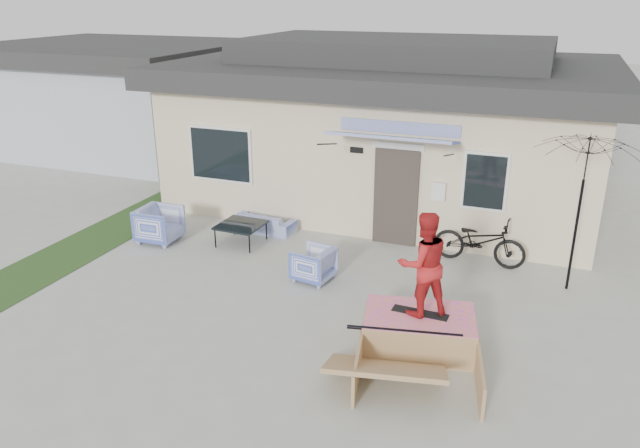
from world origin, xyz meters
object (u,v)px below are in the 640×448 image
(armchair_left, at_px, (159,223))
(skateboard, at_px, (420,312))
(patio_umbrella, at_px, (581,199))
(bicycle, at_px, (480,236))
(loveseat, at_px, (264,219))
(coffee_table, at_px, (241,234))
(skater, at_px, (423,262))
(skate_ramp, at_px, (419,331))
(armchair_right, at_px, (313,262))

(armchair_left, height_order, skateboard, armchair_left)
(patio_umbrella, bearing_deg, skateboard, -126.43)
(skateboard, bearing_deg, bicycle, 85.02)
(armchair_left, bearing_deg, loveseat, -55.33)
(loveseat, height_order, coffee_table, loveseat)
(skateboard, distance_m, skater, 0.84)
(loveseat, relative_size, skateboard, 1.70)
(armchair_left, xyz_separation_m, bicycle, (6.66, 1.32, 0.16))
(loveseat, relative_size, skate_ramp, 0.66)
(coffee_table, relative_size, patio_umbrella, 0.41)
(armchair_left, xyz_separation_m, skater, (6.22, -2.15, 0.99))
(armchair_right, xyz_separation_m, patio_umbrella, (4.52, 1.33, 1.39))
(armchair_left, height_order, armchair_right, armchair_left)
(skate_ramp, distance_m, skater, 1.14)
(armchair_right, relative_size, skateboard, 0.83)
(loveseat, relative_size, bicycle, 0.80)
(armchair_left, height_order, skater, skater)
(armchair_left, relative_size, skate_ramp, 0.39)
(coffee_table, xyz_separation_m, skater, (4.50, -2.67, 1.19))
(loveseat, height_order, armchair_right, armchair_right)
(skater, bearing_deg, bicycle, -132.14)
(coffee_table, relative_size, skateboard, 1.06)
(skater, bearing_deg, skate_ramp, 66.94)
(loveseat, height_order, armchair_left, armchair_left)
(armchair_right, xyz_separation_m, skateboard, (2.38, -1.57, 0.22))
(loveseat, relative_size, patio_umbrella, 0.66)
(coffee_table, bearing_deg, loveseat, 81.53)
(armchair_right, height_order, skateboard, armchair_right)
(loveseat, xyz_separation_m, skateboard, (4.37, -3.52, 0.29))
(armchair_left, relative_size, coffee_table, 0.94)
(armchair_right, distance_m, skateboard, 2.86)
(bicycle, relative_size, skater, 1.13)
(coffee_table, relative_size, skate_ramp, 0.41)
(armchair_left, relative_size, bicycle, 0.47)
(bicycle, relative_size, patio_umbrella, 0.83)
(skate_ramp, height_order, skater, skater)
(skate_ramp, bearing_deg, bicycle, 71.21)
(bicycle, xyz_separation_m, skateboard, (-0.45, -3.47, -0.01))
(armchair_left, bearing_deg, skate_ramp, -111.49)
(armchair_right, distance_m, coffee_table, 2.39)
(armchair_right, bearing_deg, skateboard, 65.87)
(armchair_left, bearing_deg, skateboard, -111.08)
(coffee_table, xyz_separation_m, bicycle, (4.95, 0.80, 0.36))
(skate_ramp, relative_size, skater, 1.36)
(patio_umbrella, xyz_separation_m, skater, (-2.14, -2.90, -0.33))
(skate_ramp, height_order, skateboard, skateboard)
(armchair_right, bearing_deg, coffee_table, -108.06)
(armchair_right, height_order, patio_umbrella, patio_umbrella)
(coffee_table, distance_m, skateboard, 5.24)
(bicycle, xyz_separation_m, patio_umbrella, (1.69, -0.57, 1.16))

